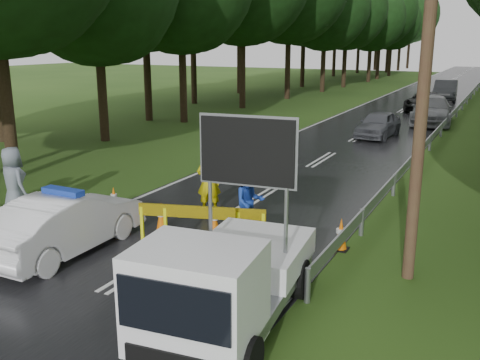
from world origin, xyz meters
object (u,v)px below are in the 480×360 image
Objects in this scene: barrier at (201,219)px; officer at (209,182)px; queue_car_second at (432,110)px; civilian at (249,202)px; queue_car_first at (378,124)px; queue_car_fourth at (445,90)px; work_truck at (224,280)px; police_sedan at (66,224)px; queue_car_third at (425,101)px.

barrier is 3.21m from officer.
officer is (-1.46, 2.86, 0.01)m from barrier.
barrier is 0.51× the size of queue_car_second.
barrier is 23.48m from queue_car_second.
barrier is 2.02m from civilian.
officer is 14.63m from queue_car_first.
officer is 34.33m from queue_car_fourth.
work_truck is 20.14m from queue_car_first.
work_truck is (4.95, -1.45, 0.25)m from police_sedan.
queue_car_third is (2.01, 26.55, -0.27)m from officer.
police_sedan is 4.31m from officer.
queue_car_second is 13.71m from queue_car_fourth.
police_sedan is 2.29× the size of officer.
civilian is at bearing -100.05° from queue_car_second.
queue_car_third reaches higher than barrier.
queue_car_fourth is at bearing -97.01° from police_sedan.
queue_car_first is at bearing -96.68° from queue_car_fourth.
work_truck is 6.49m from officer.
officer is at bearing 116.06° from work_truck.
barrier is (-2.00, 2.62, -0.04)m from work_truck.
queue_car_fourth reaches higher than queue_car_first.
civilian is 0.34× the size of queue_car_third.
queue_car_third is (0.32, 27.42, -0.15)m from civilian.
work_truck is 26.04m from queue_car_second.
officer is 20.81m from queue_car_second.
work_truck reaches higher than officer.
officer is 0.34× the size of queue_car_second.
officer is 1.91m from civilian.
queue_car_second is 6.13m from queue_car_third.
police_sedan is 1.51× the size of barrier.
queue_car_third is 7.71m from queue_car_fourth.
work_truck is 1.63× the size of barrier.
queue_car_third is at bearing 72.15° from barrier.
civilian is 15.42m from queue_car_first.
queue_car_first reaches higher than queue_car_third.
queue_car_second reaches higher than queue_car_third.
queue_car_fourth reaches higher than queue_car_second.
queue_car_fourth is (0.99, 19.69, 0.15)m from queue_car_first.
police_sedan is 2.63× the size of civilian.
barrier is at bearing -100.26° from queue_car_second.
civilian is at bearing 66.54° from barrier.
civilian reaches higher than barrier.
queue_car_first is 12.01m from queue_car_third.
work_truck is at bearing 93.43° from officer.
queue_car_fourth is (-0.77, 13.69, 0.02)m from queue_car_second.
queue_car_first is 6.25m from queue_car_second.
officer is at bearing -92.05° from queue_car_first.
barrier is 17.42m from queue_car_first.
work_truck reaches higher than civilian.
queue_car_fourth is at bearing 90.96° from queue_car_first.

